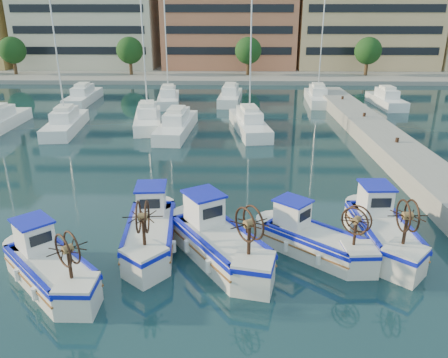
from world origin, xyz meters
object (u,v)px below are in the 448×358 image
at_px(fishing_boat_a, 49,265).
at_px(fishing_boat_b, 150,229).
at_px(fishing_boat_c, 218,239).
at_px(fishing_boat_d, 311,237).
at_px(fishing_boat_e, 382,228).

distance_m(fishing_boat_a, fishing_boat_b, 4.31).
bearing_deg(fishing_boat_b, fishing_boat_c, -22.56).
relative_size(fishing_boat_a, fishing_boat_b, 0.89).
distance_m(fishing_boat_c, fishing_boat_d, 3.88).
xyz_separation_m(fishing_boat_c, fishing_boat_e, (6.97, 1.22, -0.03)).
xyz_separation_m(fishing_boat_c, fishing_boat_d, (3.85, 0.50, -0.12)).
xyz_separation_m(fishing_boat_a, fishing_boat_d, (10.02, 2.40, -0.04)).
relative_size(fishing_boat_b, fishing_boat_d, 1.15).
relative_size(fishing_boat_b, fishing_boat_e, 1.00).
xyz_separation_m(fishing_boat_b, fishing_boat_d, (6.78, -0.44, -0.09)).
bearing_deg(fishing_boat_c, fishing_boat_b, 129.91).
xyz_separation_m(fishing_boat_a, fishing_boat_c, (6.17, 1.90, 0.09)).
distance_m(fishing_boat_a, fishing_boat_e, 13.50).
height_order(fishing_boat_b, fishing_boat_d, fishing_boat_b).
bearing_deg(fishing_boat_d, fishing_boat_a, 144.84).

